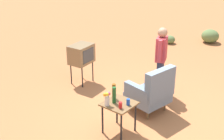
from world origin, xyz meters
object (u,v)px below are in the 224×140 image
side_table (119,108)px  tv_on_stand (81,54)px  person_standing (161,57)px  soda_can_red (120,105)px  armchair (152,91)px  soda_can_blue (128,102)px  bottle_tall_amber (114,91)px  flower_vase (107,98)px  bottle_wine_green (114,95)px

side_table → tv_on_stand: 2.40m
person_standing → soda_can_red: bearing=10.2°
armchair → soda_can_red: 1.17m
side_table → soda_can_blue: bearing=108.7°
bottle_tall_amber → flower_vase: bearing=13.8°
armchair → person_standing: 1.00m
armchair → flower_vase: (1.23, -0.20, 0.28)m
armchair → flower_vase: armchair is taller
person_standing → tv_on_stand: bearing=-68.8°
bottle_wine_green → soda_can_blue: bottle_wine_green is taller
side_table → person_standing: size_ratio=0.39×
side_table → person_standing: 1.93m
armchair → bottle_tall_amber: armchair is taller
soda_can_red → soda_can_blue: same height
bottle_wine_green → bottle_tall_amber: 0.18m
side_table → bottle_tall_amber: bottle_tall_amber is taller
armchair → soda_can_blue: 0.99m
armchair → side_table: size_ratio=1.68×
person_standing → flower_vase: person_standing is taller
person_standing → soda_can_red: (2.00, 0.36, -0.24)m
soda_can_red → soda_can_blue: size_ratio=1.00×
tv_on_stand → soda_can_blue: (1.09, 2.26, -0.09)m
armchair → flower_vase: bearing=-9.4°
bottle_wine_green → flower_vase: bottle_wine_green is taller
side_table → soda_can_red: (0.13, 0.13, 0.15)m
person_standing → soda_can_blue: person_standing is taller
soda_can_red → person_standing: bearing=-169.8°
flower_vase → soda_can_red: bearing=105.8°
tv_on_stand → bottle_tall_amber: 2.17m
soda_can_red → side_table: bearing=-135.4°
side_table → bottle_tall_amber: 0.33m
tv_on_stand → soda_can_red: tv_on_stand is taller
armchair → side_table: 1.03m
soda_can_blue → bottle_tall_amber: 0.38m
armchair → soda_can_red: bearing=2.7°
armchair → bottle_wine_green: bearing=-8.6°
soda_can_red → bottle_wine_green: bearing=-112.1°
bottle_wine_green → bottle_tall_amber: (-0.13, -0.11, -0.01)m
bottle_wine_green → soda_can_blue: size_ratio=2.62×
tv_on_stand → side_table: bearing=61.3°
tv_on_stand → bottle_tall_amber: tv_on_stand is taller
person_standing → soda_can_red: person_standing is taller
armchair → bottle_tall_amber: 1.02m
armchair → flower_vase: size_ratio=4.00×
armchair → side_table: armchair is taller
side_table → bottle_tall_amber: (-0.09, -0.20, 0.24)m
side_table → soda_can_red: soda_can_red is taller
side_table → tv_on_stand: tv_on_stand is taller
side_table → soda_can_blue: (-0.06, 0.17, 0.15)m
flower_vase → armchair: bearing=170.6°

